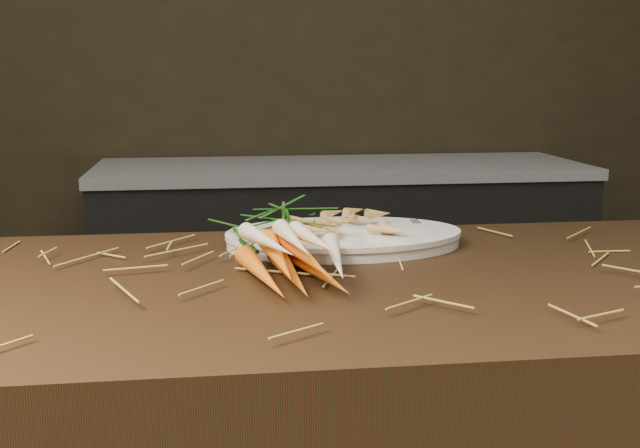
% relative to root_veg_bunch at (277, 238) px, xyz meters
% --- Properties ---
extents(back_counter, '(1.82, 0.62, 0.84)m').
position_rel_root_veg_bunch_xyz_m(back_counter, '(0.39, 1.79, -0.52)').
color(back_counter, black).
rests_on(back_counter, ground).
extents(straw_bedding, '(1.40, 0.60, 0.02)m').
position_rel_root_veg_bunch_xyz_m(straw_bedding, '(0.09, -0.09, -0.03)').
color(straw_bedding, olive).
rests_on(straw_bedding, main_counter).
extents(root_veg_bunch, '(0.18, 0.44, 0.08)m').
position_rel_root_veg_bunch_xyz_m(root_veg_bunch, '(0.00, 0.00, 0.00)').
color(root_veg_bunch, orange).
rests_on(root_veg_bunch, main_counter).
extents(serving_platter, '(0.39, 0.27, 0.02)m').
position_rel_root_veg_bunch_xyz_m(serving_platter, '(0.12, 0.11, -0.03)').
color(serving_platter, white).
rests_on(serving_platter, main_counter).
extents(roasted_veg_heap, '(0.19, 0.14, 0.04)m').
position_rel_root_veg_bunch_xyz_m(roasted_veg_heap, '(0.12, 0.11, 0.00)').
color(roasted_veg_heap, '#AA8144').
rests_on(roasted_veg_heap, serving_platter).
extents(serving_fork, '(0.02, 0.15, 0.00)m').
position_rel_root_veg_bunch_xyz_m(serving_fork, '(0.26, 0.10, -0.02)').
color(serving_fork, silver).
rests_on(serving_fork, serving_platter).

